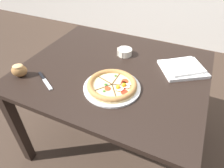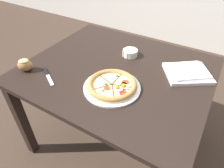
{
  "view_description": "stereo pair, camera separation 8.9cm",
  "coord_description": "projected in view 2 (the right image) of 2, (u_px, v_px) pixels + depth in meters",
  "views": [
    {
      "loc": [
        0.43,
        -0.95,
        1.44
      ],
      "look_at": [
        0.07,
        -0.18,
        0.75
      ],
      "focal_mm": 32.0,
      "sensor_mm": 36.0,
      "label": 1
    },
    {
      "loc": [
        0.51,
        -0.91,
        1.44
      ],
      "look_at": [
        0.07,
        -0.18,
        0.75
      ],
      "focal_mm": 32.0,
      "sensor_mm": 36.0,
      "label": 2
    }
  ],
  "objects": [
    {
      "name": "pizza",
      "position": [
        112.0,
        85.0,
        1.1
      ],
      "size": [
        0.32,
        0.32,
        0.05
      ],
      "color": "white",
      "rests_on": "dining_table"
    },
    {
      "name": "bread_piece_near",
      "position": [
        25.0,
        65.0,
        1.22
      ],
      "size": [
        0.11,
        0.1,
        0.08
      ],
      "rotation": [
        0.0,
        0.0,
        0.57
      ],
      "color": "#A3703D",
      "rests_on": "dining_table"
    },
    {
      "name": "ramekin_bowl",
      "position": [
        130.0,
        53.0,
        1.37
      ],
      "size": [
        0.11,
        0.11,
        0.05
      ],
      "color": "silver",
      "rests_on": "dining_table"
    },
    {
      "name": "ground_plane",
      "position": [
        116.0,
        138.0,
        1.72
      ],
      "size": [
        12.0,
        12.0,
        0.0
      ],
      "primitive_type": "plane",
      "color": "#3D2D23"
    },
    {
      "name": "dining_table",
      "position": [
        117.0,
        81.0,
        1.32
      ],
      "size": [
        1.14,
        0.98,
        0.72
      ],
      "color": "black",
      "rests_on": "ground_plane"
    },
    {
      "name": "napkin_folded",
      "position": [
        188.0,
        72.0,
        1.2
      ],
      "size": [
        0.33,
        0.32,
        0.04
      ],
      "rotation": [
        0.0,
        0.0,
        0.58
      ],
      "color": "white",
      "rests_on": "dining_table"
    },
    {
      "name": "knife_main",
      "position": [
        48.0,
        76.0,
        1.19
      ],
      "size": [
        0.17,
        0.11,
        0.01
      ],
      "rotation": [
        0.0,
        0.0,
        -0.54
      ],
      "color": "silver",
      "rests_on": "dining_table"
    }
  ]
}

